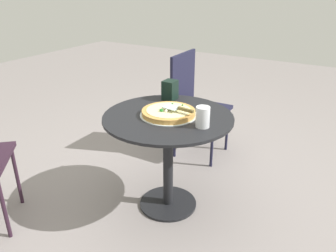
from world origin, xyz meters
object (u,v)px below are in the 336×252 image
napkin_dispenser (170,90)px  patio_table (168,139)px  patio_chair_near (194,99)px  pizza_on_tray (168,112)px  pizza_server (179,108)px  drinking_cup (203,117)px

napkin_dispenser → patio_table: bearing=-152.2°
napkin_dispenser → patio_chair_near: 0.60m
pizza_on_tray → patio_chair_near: 0.86m
pizza_server → napkin_dispenser: napkin_dispenser is taller
pizza_server → patio_table: bearing=94.1°
patio_table → drinking_cup: drinking_cup is taller
patio_table → pizza_on_tray: bearing=35.7°
pizza_on_tray → drinking_cup: 0.27m
drinking_cup → napkin_dispenser: bearing=52.0°
drinking_cup → napkin_dispenser: (0.32, 0.41, 0.01)m
patio_table → pizza_server: (0.01, -0.07, 0.23)m
pizza_on_tray → napkin_dispenser: napkin_dispenser is taller
pizza_on_tray → patio_chair_near: patio_chair_near is taller
pizza_on_tray → drinking_cup: size_ratio=2.96×
patio_table → patio_chair_near: (0.81, 0.22, -0.00)m
patio_table → patio_chair_near: patio_chair_near is taller
drinking_cup → patio_table: bearing=79.8°
pizza_server → drinking_cup: drinking_cup is taller
pizza_on_tray → napkin_dispenser: bearing=28.4°
pizza_server → drinking_cup: bearing=-105.6°
patio_table → pizza_on_tray: (0.01, 0.00, 0.19)m
napkin_dispenser → pizza_on_tray: bearing=-152.3°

